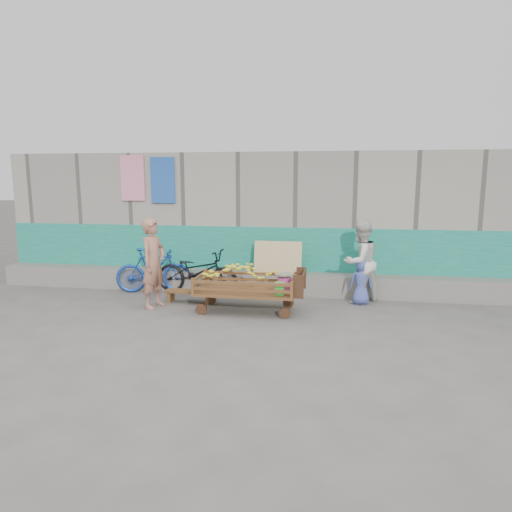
% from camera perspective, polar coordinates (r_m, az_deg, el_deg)
% --- Properties ---
extents(ground, '(80.00, 80.00, 0.00)m').
position_cam_1_polar(ground, '(7.66, -1.52, -8.90)').
color(ground, '#524F4A').
rests_on(ground, ground).
extents(building_wall, '(12.00, 3.50, 3.00)m').
position_cam_1_polar(building_wall, '(11.30, 2.32, 4.72)').
color(building_wall, gray).
rests_on(building_wall, ground).
extents(banana_cart, '(2.00, 0.91, 0.85)m').
position_cam_1_polar(banana_cart, '(8.41, -1.52, -3.12)').
color(banana_cart, brown).
rests_on(banana_cart, ground).
extents(bench, '(0.97, 0.29, 0.24)m').
position_cam_1_polar(bench, '(9.19, -8.29, -4.67)').
color(bench, brown).
rests_on(bench, ground).
extents(vendor_man, '(0.54, 0.70, 1.71)m').
position_cam_1_polar(vendor_man, '(8.84, -12.70, -0.90)').
color(vendor_man, '#9C6450').
rests_on(vendor_man, ground).
extents(woman, '(1.01, 0.99, 1.64)m').
position_cam_1_polar(woman, '(9.20, 12.90, -0.71)').
color(woman, silver).
rests_on(woman, ground).
extents(child, '(0.48, 0.36, 0.89)m').
position_cam_1_polar(child, '(9.13, 12.99, -3.19)').
color(child, '#414F9E').
rests_on(child, ground).
extents(bicycle_dark, '(1.89, 0.84, 0.96)m').
position_cam_1_polar(bicycle_dark, '(9.77, -7.38, -1.98)').
color(bicycle_dark, black).
rests_on(bicycle_dark, ground).
extents(bicycle_blue, '(1.67, 0.81, 0.97)m').
position_cam_1_polar(bicycle_blue, '(10.07, -12.67, -1.76)').
color(bicycle_blue, '#163C97').
rests_on(bicycle_blue, ground).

